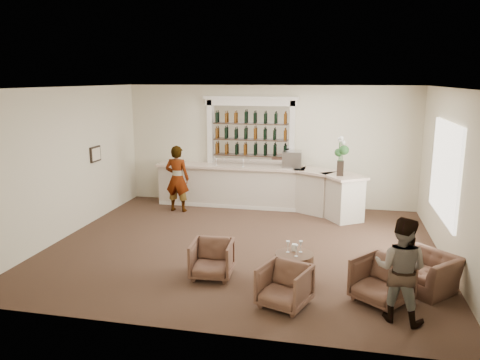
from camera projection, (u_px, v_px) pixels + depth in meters
name	position (u px, v px, depth m)	size (l,w,h in m)	color
ground	(243.00, 246.00, 9.91)	(8.00, 8.00, 0.00)	#4E3627
room_shell	(257.00, 132.00, 10.06)	(8.04, 7.02, 3.32)	beige
bar_counter	(259.00, 188.00, 12.68)	(5.72, 1.80, 1.14)	beige
back_bar_alcove	(250.00, 132.00, 12.84)	(2.64, 0.25, 3.00)	white
cocktail_table	(294.00, 267.00, 8.17)	(0.68, 0.68, 0.50)	#503223
sommelier	(177.00, 179.00, 12.35)	(0.64, 0.42, 1.77)	gray
guest	(401.00, 269.00, 6.73)	(0.76, 0.59, 1.57)	gray
armchair_left	(212.00, 259.00, 8.30)	(0.71, 0.74, 0.67)	brown
armchair_center	(284.00, 286.00, 7.23)	(0.71, 0.73, 0.66)	brown
armchair_right	(382.00, 281.00, 7.35)	(0.77, 0.79, 0.72)	brown
armchair_far	(425.00, 272.00, 7.82)	(0.96, 0.84, 0.62)	brown
espresso_machine	(292.00, 160.00, 12.44)	(0.50, 0.42, 0.44)	#AAAAAF
flower_vase	(341.00, 154.00, 11.37)	(0.25, 0.25, 0.96)	black
wine_glass_bar_left	(216.00, 162.00, 12.81)	(0.07, 0.07, 0.21)	white
wine_glass_bar_right	(243.00, 163.00, 12.61)	(0.07, 0.07, 0.21)	white
wine_glass_tbl_a	(288.00, 247.00, 8.15)	(0.07, 0.07, 0.21)	white
wine_glass_tbl_b	(301.00, 247.00, 8.15)	(0.07, 0.07, 0.21)	white
wine_glass_tbl_c	(296.00, 251.00, 7.96)	(0.07, 0.07, 0.21)	white
napkin_holder	(294.00, 247.00, 8.24)	(0.08, 0.08, 0.12)	white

